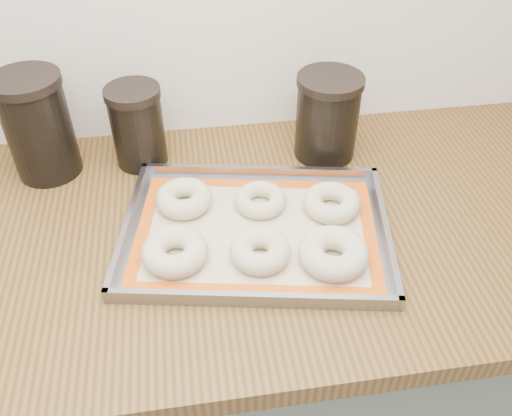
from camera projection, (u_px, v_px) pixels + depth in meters
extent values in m
cube|color=#586256|center=(222.00, 371.00, 1.28)|extent=(3.00, 0.65, 0.86)
cube|color=brown|center=(211.00, 234.00, 0.98)|extent=(3.06, 0.68, 0.04)
cube|color=gray|center=(256.00, 233.00, 0.95)|extent=(0.51, 0.41, 0.00)
cube|color=gray|center=(259.00, 172.00, 1.07)|extent=(0.45, 0.09, 0.02)
cube|color=gray|center=(252.00, 299.00, 0.83)|extent=(0.45, 0.09, 0.02)
cube|color=gray|center=(128.00, 225.00, 0.95)|extent=(0.07, 0.33, 0.02)
cube|color=gray|center=(385.00, 231.00, 0.94)|extent=(0.07, 0.33, 0.02)
cube|color=#C6B793|center=(256.00, 232.00, 0.95)|extent=(0.47, 0.36, 0.00)
cube|color=#CE4F0D|center=(258.00, 184.00, 1.05)|extent=(0.42, 0.10, 0.00)
cube|color=#CE4F0D|center=(253.00, 290.00, 0.85)|extent=(0.42, 0.10, 0.00)
cube|color=#CE4F0D|center=(144.00, 228.00, 0.96)|extent=(0.07, 0.25, 0.00)
cube|color=#CE4F0D|center=(370.00, 234.00, 0.95)|extent=(0.07, 0.25, 0.00)
torus|color=beige|center=(175.00, 251.00, 0.89)|extent=(0.12, 0.12, 0.04)
torus|color=beige|center=(260.00, 251.00, 0.89)|extent=(0.10, 0.10, 0.04)
torus|color=beige|center=(333.00, 253.00, 0.88)|extent=(0.16, 0.16, 0.04)
torus|color=beige|center=(184.00, 198.00, 0.99)|extent=(0.12, 0.12, 0.04)
torus|color=beige|center=(260.00, 200.00, 0.99)|extent=(0.13, 0.13, 0.03)
torus|color=beige|center=(332.00, 203.00, 0.98)|extent=(0.11, 0.11, 0.03)
cylinder|color=black|center=(39.00, 130.00, 1.03)|extent=(0.12, 0.12, 0.19)
cylinder|color=black|center=(24.00, 81.00, 0.96)|extent=(0.13, 0.13, 0.02)
cylinder|color=black|center=(138.00, 130.00, 1.07)|extent=(0.10, 0.10, 0.15)
cylinder|color=black|center=(132.00, 93.00, 1.02)|extent=(0.11, 0.11, 0.02)
cylinder|color=black|center=(327.00, 120.00, 1.09)|extent=(0.12, 0.12, 0.16)
cylinder|color=black|center=(331.00, 81.00, 1.03)|extent=(0.13, 0.13, 0.02)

